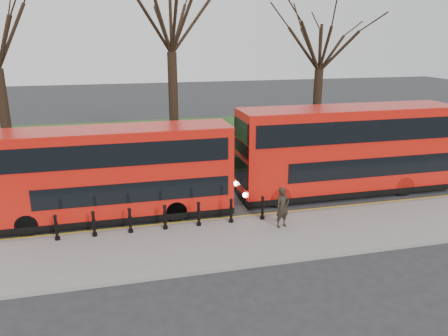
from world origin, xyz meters
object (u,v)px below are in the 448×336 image
object	(u,v)px
bollard_row	(165,217)
pedestrian	(283,207)
bus_rear	(347,151)
bus_lead	(115,174)

from	to	relation	value
bollard_row	pedestrian	distance (m)	4.82
bus_rear	bollard_row	bearing A→B (deg)	-164.79
bollard_row	pedestrian	world-z (taller)	pedestrian
bollard_row	bus_rear	distance (m)	9.92
bollard_row	bus_lead	size ratio (longest dim) A/B	0.84
bus_lead	bollard_row	bearing A→B (deg)	-47.28
bollard_row	bus_rear	size ratio (longest dim) A/B	0.77
bus_lead	pedestrian	xyz separation A→B (m)	(6.59, -2.98, -1.02)
pedestrian	bus_lead	bearing A→B (deg)	138.78
bollard_row	bus_rear	bearing A→B (deg)	15.21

